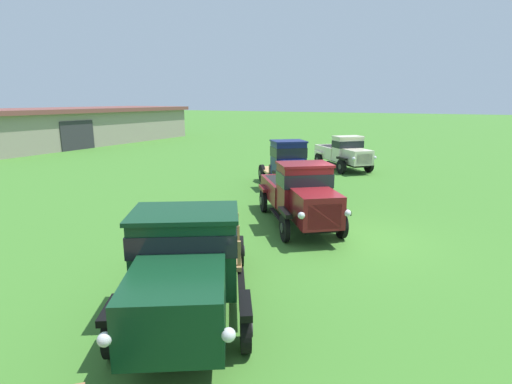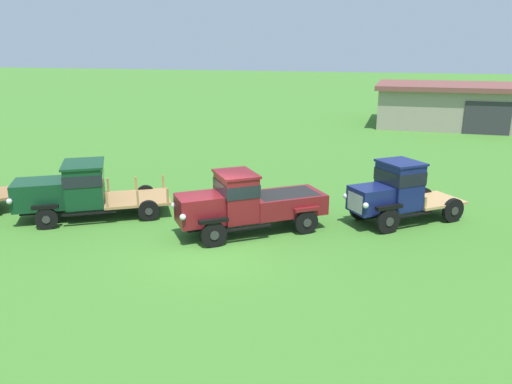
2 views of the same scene
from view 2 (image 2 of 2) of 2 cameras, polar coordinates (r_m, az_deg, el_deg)
ground_plane at (r=15.99m, az=-4.88°, el=-6.59°), size 240.00×240.00×0.00m
vintage_truck_second_in_line at (r=19.74m, az=-19.85°, el=0.33°), size 5.82×4.61×2.09m
vintage_truck_midrow_center at (r=17.06m, az=-0.95°, el=-1.16°), size 5.06×4.40×2.16m
vintage_truck_far_side at (r=18.66m, az=15.70°, el=0.08°), size 4.42×4.06×2.28m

